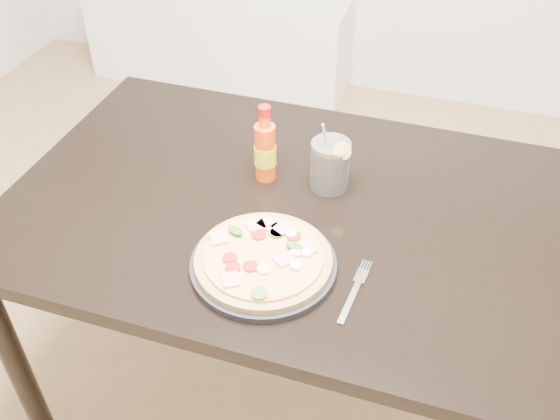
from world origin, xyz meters
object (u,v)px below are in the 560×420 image
(pizza, at_px, (264,258))
(fork, at_px, (355,289))
(hot_sauce_bottle, at_px, (265,151))
(cola_cup, at_px, (330,166))
(dining_table, at_px, (295,230))
(media_console, at_px, (218,39))
(plate, at_px, (263,265))

(pizza, height_order, fork, pizza)
(hot_sauce_bottle, distance_m, cola_cup, 0.16)
(dining_table, bearing_deg, cola_cup, 60.01)
(dining_table, xyz_separation_m, cola_cup, (0.06, 0.10, 0.14))
(fork, relative_size, media_console, 0.13)
(fork, bearing_deg, hot_sauce_bottle, 139.38)
(fork, bearing_deg, media_console, 125.14)
(cola_cup, relative_size, fork, 0.99)
(dining_table, distance_m, media_console, 2.08)
(fork, xyz_separation_m, media_console, (-1.18, 2.01, -0.50))
(media_console, bearing_deg, pizza, -64.10)
(plate, distance_m, cola_cup, 0.33)
(hot_sauce_bottle, bearing_deg, fork, -45.43)
(cola_cup, bearing_deg, dining_table, -119.99)
(plate, bearing_deg, pizza, 65.11)
(pizza, bearing_deg, fork, -1.52)
(plate, bearing_deg, cola_cup, 79.27)
(cola_cup, xyz_separation_m, fork, (0.14, -0.33, -0.06))
(dining_table, distance_m, pizza, 0.25)
(dining_table, relative_size, plate, 4.43)
(dining_table, height_order, hot_sauce_bottle, hot_sauce_bottle)
(plate, xyz_separation_m, pizza, (0.00, 0.00, 0.02))
(pizza, bearing_deg, media_console, 115.90)
(pizza, xyz_separation_m, cola_cup, (0.06, 0.32, 0.03))
(plate, relative_size, fork, 1.67)
(plate, relative_size, media_console, 0.23)
(cola_cup, bearing_deg, pizza, -100.64)
(plate, xyz_separation_m, media_console, (-0.97, 2.01, -0.51))
(pizza, relative_size, hot_sauce_bottle, 1.43)
(pizza, relative_size, fork, 1.56)
(pizza, bearing_deg, cola_cup, 79.36)
(pizza, height_order, media_console, pizza)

